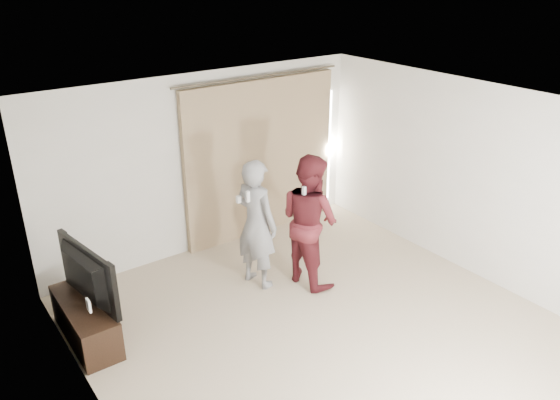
% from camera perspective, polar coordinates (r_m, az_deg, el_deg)
% --- Properties ---
extents(floor, '(5.50, 5.50, 0.00)m').
position_cam_1_polar(floor, '(6.50, 5.20, -13.86)').
color(floor, tan).
rests_on(floor, ground).
extents(wall_back, '(5.00, 0.04, 2.60)m').
position_cam_1_polar(wall_back, '(7.88, -7.68, 3.85)').
color(wall_back, silver).
rests_on(wall_back, ground).
extents(wall_left, '(0.04, 5.50, 2.60)m').
position_cam_1_polar(wall_left, '(4.74, -18.17, -11.73)').
color(wall_left, silver).
rests_on(wall_left, ground).
extents(ceiling, '(5.00, 5.50, 0.01)m').
position_cam_1_polar(ceiling, '(5.33, 6.23, 8.87)').
color(ceiling, silver).
rests_on(ceiling, wall_back).
extents(curtain, '(2.80, 0.11, 2.46)m').
position_cam_1_polar(curtain, '(8.30, -1.88, 4.39)').
color(curtain, tan).
rests_on(curtain, ground).
extents(tv_console, '(0.42, 1.22, 0.47)m').
position_cam_1_polar(tv_console, '(6.65, -19.64, -11.86)').
color(tv_console, black).
rests_on(tv_console, ground).
extents(tv, '(0.34, 1.18, 0.68)m').
position_cam_1_polar(tv, '(6.35, -20.35, -7.63)').
color(tv, black).
rests_on(tv, tv_console).
extents(scratching_post, '(0.38, 0.38, 0.51)m').
position_cam_1_polar(scratching_post, '(7.17, -19.01, -9.22)').
color(scratching_post, tan).
rests_on(scratching_post, ground).
extents(person_man, '(0.56, 0.72, 1.74)m').
position_cam_1_polar(person_man, '(6.98, -2.50, -2.51)').
color(person_man, slate).
rests_on(person_man, ground).
extents(person_woman, '(0.73, 0.91, 1.77)m').
position_cam_1_polar(person_woman, '(7.05, 3.10, -2.09)').
color(person_woman, '#56191F').
rests_on(person_woman, ground).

